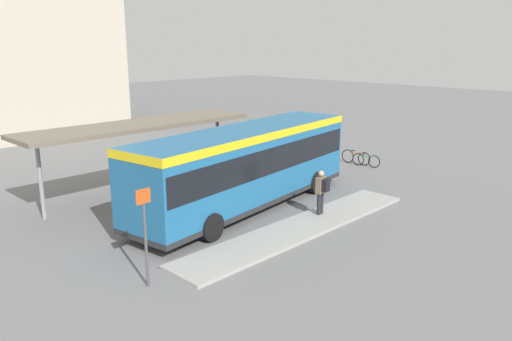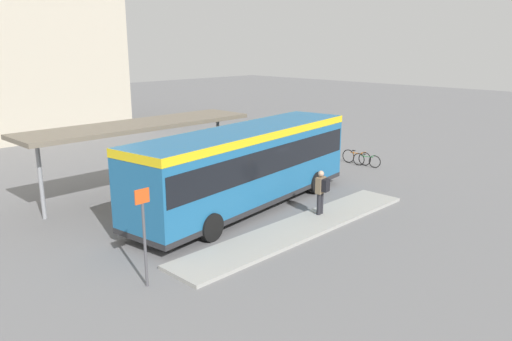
{
  "view_description": "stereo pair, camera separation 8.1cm",
  "coord_description": "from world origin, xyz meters",
  "px_view_note": "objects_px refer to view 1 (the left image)",
  "views": [
    {
      "loc": [
        -13.52,
        -13.76,
        6.53
      ],
      "look_at": [
        0.56,
        0.0,
        1.46
      ],
      "focal_mm": 35.0,
      "sensor_mm": 36.0,
      "label": 1
    },
    {
      "loc": [
        -13.46,
        -13.82,
        6.53
      ],
      "look_at": [
        0.56,
        0.0,
        1.46
      ],
      "focal_mm": 35.0,
      "sensor_mm": 36.0,
      "label": 2
    }
  ],
  "objects_px": {
    "city_bus": "(246,162)",
    "bicycle_orange": "(356,157)",
    "platform_sign": "(145,233)",
    "bicycle_green": "(366,160)",
    "pedestrian_waiting": "(322,190)"
  },
  "relations": [
    {
      "from": "platform_sign",
      "to": "city_bus",
      "type": "bearing_deg",
      "value": 23.32
    },
    {
      "from": "bicycle_green",
      "to": "bicycle_orange",
      "type": "bearing_deg",
      "value": 163.86
    },
    {
      "from": "city_bus",
      "to": "bicycle_green",
      "type": "bearing_deg",
      "value": -5.45
    },
    {
      "from": "bicycle_green",
      "to": "platform_sign",
      "type": "height_order",
      "value": "platform_sign"
    },
    {
      "from": "bicycle_green",
      "to": "bicycle_orange",
      "type": "relative_size",
      "value": 0.9
    },
    {
      "from": "pedestrian_waiting",
      "to": "city_bus",
      "type": "bearing_deg",
      "value": 15.75
    },
    {
      "from": "city_bus",
      "to": "bicycle_orange",
      "type": "distance_m",
      "value": 9.7
    },
    {
      "from": "bicycle_orange",
      "to": "pedestrian_waiting",
      "type": "bearing_deg",
      "value": -68.42
    },
    {
      "from": "city_bus",
      "to": "pedestrian_waiting",
      "type": "xyz_separation_m",
      "value": [
        1.21,
        -2.85,
        -0.79
      ]
    },
    {
      "from": "city_bus",
      "to": "platform_sign",
      "type": "bearing_deg",
      "value": -164.15
    },
    {
      "from": "city_bus",
      "to": "pedestrian_waiting",
      "type": "relative_size",
      "value": 6.64
    },
    {
      "from": "pedestrian_waiting",
      "to": "bicycle_green",
      "type": "height_order",
      "value": "pedestrian_waiting"
    },
    {
      "from": "bicycle_green",
      "to": "platform_sign",
      "type": "distance_m",
      "value": 16.43
    },
    {
      "from": "city_bus",
      "to": "bicycle_orange",
      "type": "bearing_deg",
      "value": -1.16
    },
    {
      "from": "bicycle_green",
      "to": "platform_sign",
      "type": "bearing_deg",
      "value": -86.92
    }
  ]
}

